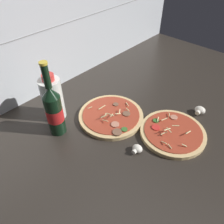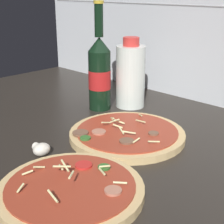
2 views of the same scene
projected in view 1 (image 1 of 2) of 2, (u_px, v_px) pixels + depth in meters
The scene contains 8 objects.
counter_slab at pixel (144, 120), 89.93cm from camera, with size 160.00×90.00×2.50cm.
tile_backsplash at pixel (65, 23), 94.00cm from camera, with size 160.00×1.13×60.00cm.
pizza_near at pixel (173, 132), 82.08cm from camera, with size 24.42×24.42×4.43cm.
pizza_far at pixel (111, 116), 88.88cm from camera, with size 26.23×26.23×4.39cm.
beer_bottle at pixel (54, 110), 76.94cm from camera, with size 6.16×6.16×29.25cm.
oil_bottle at pixel (53, 98), 84.30cm from camera, with size 8.18×8.18×19.65cm.
mushroom_left at pixel (137, 149), 75.45cm from camera, with size 3.88×3.70×2.59cm.
mushroom_right at pixel (200, 110), 90.39cm from camera, with size 4.61×4.39×3.07cm.
Camera 1 is at (-57.04, -34.34, 63.20)cm, focal length 35.00 mm.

